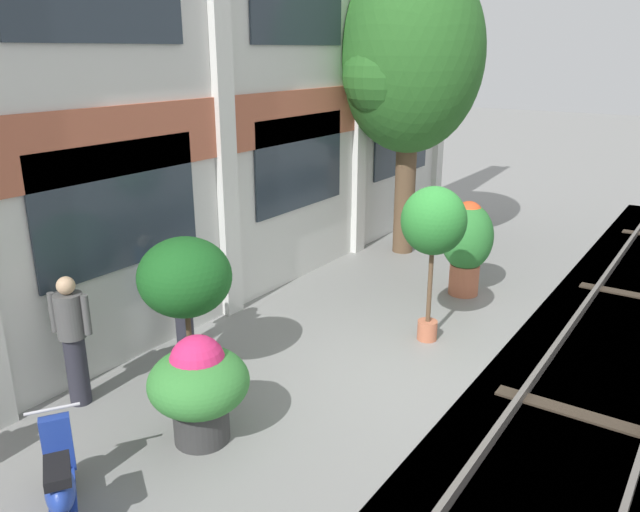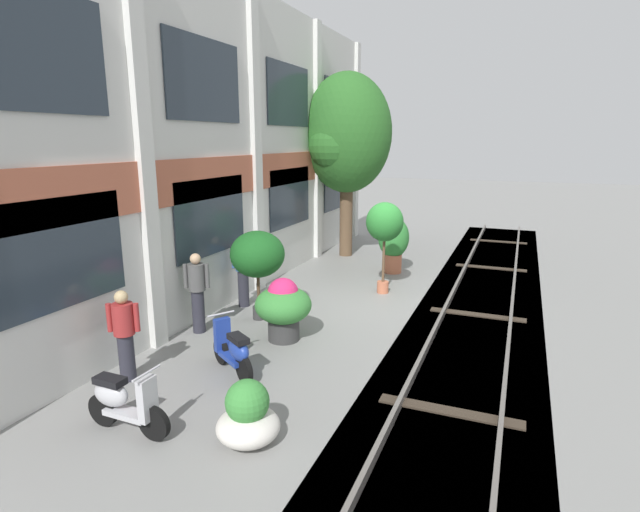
% 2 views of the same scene
% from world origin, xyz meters
% --- Properties ---
extents(ground_plane, '(80.00, 80.00, 0.00)m').
position_xyz_m(ground_plane, '(0.00, 0.00, 0.00)').
color(ground_plane, gray).
extents(apartment_facade, '(16.71, 0.64, 7.54)m').
position_xyz_m(apartment_facade, '(-0.00, 3.41, 3.76)').
color(apartment_facade, silver).
rests_on(apartment_facade, ground).
extents(rail_tracks, '(24.35, 2.80, 0.43)m').
position_xyz_m(rail_tracks, '(0.00, -2.53, -0.13)').
color(rail_tracks, '#5B5449').
rests_on(rail_tracks, ground).
extents(broadleaf_tree, '(3.09, 2.94, 6.07)m').
position_xyz_m(broadleaf_tree, '(4.63, 2.28, 4.01)').
color(broadleaf_tree, brown).
rests_on(broadleaf_tree, ground).
extents(potted_plant_wide_bowl, '(0.85, 0.85, 0.88)m').
position_xyz_m(potted_plant_wide_bowl, '(-6.24, -0.14, 0.37)').
color(potted_plant_wide_bowl, beige).
rests_on(potted_plant_wide_bowl, ground).
extents(potted_plant_glazed_jar, '(0.92, 0.92, 1.72)m').
position_xyz_m(potted_plant_glazed_jar, '(2.98, 0.20, 1.02)').
color(potted_plant_glazed_jar, '#B76647').
rests_on(potted_plant_glazed_jar, ground).
extents(potted_plant_low_pan, '(0.95, 0.95, 2.38)m').
position_xyz_m(potted_plant_low_pan, '(0.88, -0.06, 1.83)').
color(potted_plant_low_pan, '#B76647').
rests_on(potted_plant_low_pan, ground).
extents(potted_plant_tall_urn, '(1.20, 1.20, 2.00)m').
position_xyz_m(potted_plant_tall_urn, '(-2.06, 2.00, 1.47)').
color(potted_plant_tall_urn, '#333333').
rests_on(potted_plant_tall_urn, ground).
extents(potted_plant_fluted_column, '(1.13, 1.13, 1.28)m').
position_xyz_m(potted_plant_fluted_column, '(-2.93, 0.96, 0.71)').
color(potted_plant_fluted_column, '#333333').
rests_on(potted_plant_fluted_column, ground).
extents(scooter_near_curb, '(0.50, 1.38, 0.98)m').
position_xyz_m(scooter_near_curb, '(-6.66, 1.56, 0.44)').
color(scooter_near_curb, black).
rests_on(scooter_near_curb, ground).
extents(scooter_second_parked, '(0.84, 1.21, 0.98)m').
position_xyz_m(scooter_second_parked, '(-4.62, 1.08, 0.44)').
color(scooter_second_parked, black).
rests_on(scooter_second_parked, ground).
extents(resident_by_doorway, '(0.34, 0.49, 1.56)m').
position_xyz_m(resident_by_doorway, '(-5.45, 2.63, 0.83)').
color(resident_by_doorway, '#282833').
rests_on(resident_by_doorway, ground).
extents(resident_watching_tracks, '(0.34, 0.49, 1.68)m').
position_xyz_m(resident_watching_tracks, '(-3.22, 2.78, 0.91)').
color(resident_watching_tracks, '#282833').
rests_on(resident_watching_tracks, ground).
extents(resident_near_plants, '(0.34, 0.52, 1.64)m').
position_xyz_m(resident_near_plants, '(-1.42, 2.77, 0.88)').
color(resident_near_plants, '#282833').
rests_on(resident_near_plants, ground).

